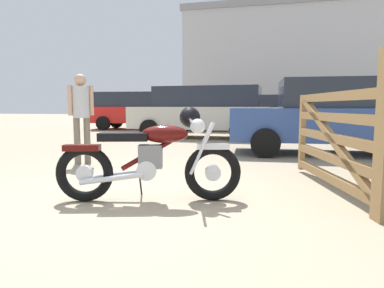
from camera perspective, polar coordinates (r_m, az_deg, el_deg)
ground_plane at (r=3.99m, az=-10.38°, el=-9.29°), size 80.00×80.00×0.00m
vintage_motorcycle at (r=3.86m, az=-6.41°, el=-2.27°), size 2.03×0.89×1.07m
timber_gate at (r=4.39m, az=24.00°, el=1.03°), size 0.77×2.49×1.60m
bystander at (r=6.62m, az=-18.08°, el=5.57°), size 0.37×0.33×1.66m
dark_sedan_left at (r=15.21m, az=3.72°, el=5.69°), size 3.93×1.89×1.78m
red_hatchback_near at (r=11.92m, az=24.73°, el=4.98°), size 3.91×1.85×1.78m
pale_sedan_back at (r=11.76m, az=1.78°, el=5.66°), size 4.71×2.00×1.74m
blue_hatchback_right at (r=8.24m, az=21.51°, el=4.25°), size 4.32×2.17×1.67m
white_estate_far at (r=16.36m, az=-9.02°, el=5.75°), size 4.90×2.45×1.74m
silver_sedan_mid at (r=18.35m, az=13.20°, el=5.38°), size 4.30×2.14×1.67m
industrial_building at (r=32.42m, az=17.37°, el=12.08°), size 18.55×12.50×16.50m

